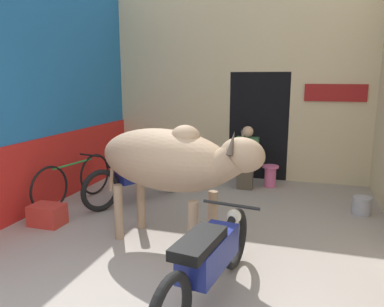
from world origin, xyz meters
name	(u,v)px	position (x,y,z in m)	size (l,w,h in m)	color
wall_left_shopfront	(41,85)	(-2.56, 2.40, 1.86)	(0.25, 4.83, 3.84)	#236BAD
wall_back_with_doorway	(247,95)	(0.14, 5.07, 1.63)	(4.95, 0.93, 3.84)	beige
cow	(169,161)	(-0.17, 1.51, 1.03)	(2.19, 1.23, 1.47)	tan
motorcycle_near	(209,258)	(0.56, 0.49, 0.43)	(0.58, 2.06, 0.75)	black
motorcycle_far	(140,175)	(-1.20, 2.90, 0.43)	(1.10, 1.83, 0.76)	black
bicycle	(74,180)	(-2.18, 2.53, 0.36)	(0.47, 1.65, 0.71)	black
shopkeeper_seated	(247,156)	(0.32, 4.16, 0.58)	(0.40, 0.33, 1.12)	brown
plastic_stool	(270,175)	(0.73, 4.32, 0.21)	(0.30, 0.30, 0.40)	#DB6093
crate	(47,215)	(-1.98, 1.60, 0.14)	(0.44, 0.32, 0.28)	red
bucket	(362,206)	(2.15, 3.29, 0.13)	(0.26, 0.26, 0.26)	#A8A8B2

